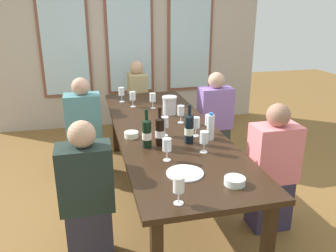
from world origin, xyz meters
The scene contains 26 objects.
ground_plane centered at (0.00, 0.00, 0.00)m, with size 12.00×12.00×0.00m, color brown.
back_wall_with_windows centered at (0.00, 2.42, 1.45)m, with size 4.13×0.10×2.90m.
dining_table centered at (0.00, 0.00, 0.68)m, with size 0.93×2.82×0.74m.
white_plate_0 centered at (-0.09, -0.93, 0.74)m, with size 0.26×0.26×0.01m, color white.
metal_pitcher centered at (0.14, 0.43, 0.84)m, with size 0.16×0.16×0.19m.
wine_bottle_0 centered at (-0.14, -0.38, 0.86)m, with size 0.08×0.08×0.32m.
wine_bottle_1 centered at (-0.25, -0.40, 0.86)m, with size 0.08×0.08×0.32m.
wine_bottle_2 centered at (0.10, -0.39, 0.87)m, with size 0.08×0.08×0.33m.
tasting_bowl_0 centered at (-0.35, -0.15, 0.76)m, with size 0.12×0.12×0.05m, color white.
tasting_bowl_1 centered at (0.18, -1.15, 0.76)m, with size 0.14×0.14×0.05m, color white.
water_bottle centered at (0.30, -0.36, 0.85)m, with size 0.06×0.06×0.24m.
wine_glass_0 centered at (-0.23, -1.28, 0.86)m, with size 0.07×0.07×0.17m.
wine_glass_1 centered at (0.21, -0.25, 0.86)m, with size 0.07×0.07×0.17m.
wine_glass_2 centered at (-0.16, -0.69, 0.86)m, with size 0.07×0.07×0.17m.
wine_glass_3 centered at (0.34, -0.21, 0.86)m, with size 0.07×0.07×0.17m.
wine_glass_4 centered at (-0.30, 1.03, 0.86)m, with size 0.07×0.07×0.17m.
wine_glass_5 centered at (0.16, -0.61, 0.86)m, with size 0.07×0.07×0.17m.
wine_glass_6 centered at (0.18, 0.13, 0.86)m, with size 0.07×0.07×0.17m.
wine_glass_7 centered at (-0.20, 0.79, 0.86)m, with size 0.07×0.07×0.17m.
wine_glass_8 centered at (-0.05, -0.18, 0.86)m, with size 0.07×0.07×0.17m.
wine_glass_9 centered at (0.01, 0.67, 0.86)m, with size 0.07×0.07×0.17m.
seated_person_0 centered at (-0.75, -0.73, 0.53)m, with size 0.38×0.24×1.11m.
seated_person_1 centered at (0.75, -0.65, 0.53)m, with size 0.38×0.24×1.11m.
seated_person_2 centered at (-0.75, 0.74, 0.53)m, with size 0.38×0.24×1.11m.
seated_person_3 centered at (0.75, 0.69, 0.53)m, with size 0.38×0.24×1.11m.
seated_person_4 centered at (0.00, 1.76, 0.53)m, with size 0.24×0.38×1.11m.
Camera 1 is at (-0.70, -2.99, 1.85)m, focal length 37.35 mm.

